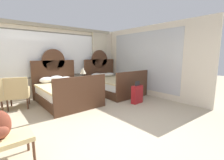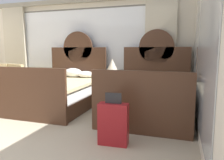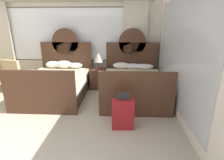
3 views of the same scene
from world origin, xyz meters
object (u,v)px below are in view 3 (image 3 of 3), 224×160
Objects in this scene: bed_near_mirror at (133,84)px; book_on_nightstand at (100,69)px; table_lamp_on_nightstand at (98,58)px; bed_near_window at (58,83)px; suitcase_on_floor at (123,114)px; armchair_by_window_left at (17,74)px; nightstand_between_beds at (98,79)px.

book_on_nightstand is (-0.96, 0.56, 0.27)m from bed_near_mirror.
table_lamp_on_nightstand is (-1.03, 0.70, 0.59)m from bed_near_mirror.
bed_near_mirror reaches higher than table_lamp_on_nightstand.
bed_near_mirror is at bearing -0.12° from bed_near_window.
bed_near_window is 2.39m from suitcase_on_floor.
bed_near_window is 1.38m from armchair_by_window_left.
book_on_nightstand is at bearing 5.09° from armchair_by_window_left.
bed_near_mirror is 1.59m from suitcase_on_floor.
armchair_by_window_left reaches higher than suitcase_on_floor.
bed_near_window is 8.19× the size of book_on_nightstand.
armchair_by_window_left is (-2.38, -0.31, 0.19)m from nightstand_between_beds.
suitcase_on_floor is (-0.29, -1.56, -0.07)m from bed_near_mirror.
book_on_nightstand is at bearing 26.13° from bed_near_window.
nightstand_between_beds is 2.33m from suitcase_on_floor.
nightstand_between_beds is 0.65m from table_lamp_on_nightstand.
nightstand_between_beds is at bearing -105.93° from table_lamp_on_nightstand.
suitcase_on_floor reaches higher than book_on_nightstand.
nightstand_between_beds is (-1.04, 0.64, -0.06)m from bed_near_mirror.
bed_near_mirror is 3.44m from armchair_by_window_left.
nightstand_between_beds is 1.29× the size of table_lamp_on_nightstand.
nightstand_between_beds is (1.04, 0.64, -0.06)m from bed_near_window.
bed_near_mirror is 2.88× the size of suitcase_on_floor.
nightstand_between_beds is at bearing 148.28° from bed_near_mirror.
suitcase_on_floor is (3.13, -1.90, -0.20)m from armchair_by_window_left.
bed_near_mirror is 2.21× the size of armchair_by_window_left.
bed_near_window is at bearing -153.87° from book_on_nightstand.
bed_near_window is 2.88× the size of suitcase_on_floor.
suitcase_on_floor is at bearing -100.42° from bed_near_mirror.
nightstand_between_beds is 2.40m from armchair_by_window_left.
table_lamp_on_nightstand is 1.86× the size of book_on_nightstand.
table_lamp_on_nightstand is (1.06, 0.70, 0.59)m from bed_near_window.
armchair_by_window_left is 3.67m from suitcase_on_floor.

